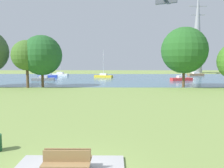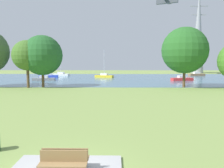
% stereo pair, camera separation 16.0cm
% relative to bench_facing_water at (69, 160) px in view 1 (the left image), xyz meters
% --- Properties ---
extents(ground_plane, '(160.00, 160.00, 0.00)m').
position_rel_bench_facing_water_xyz_m(ground_plane, '(0.00, 21.73, -0.47)').
color(ground_plane, '#7F994C').
extents(bench_facing_water, '(1.80, 0.48, 0.89)m').
position_rel_bench_facing_water_xyz_m(bench_facing_water, '(0.00, 0.00, 0.00)').
color(bench_facing_water, tan).
rests_on(bench_facing_water, concrete_pad).
extents(bench_facing_inland, '(1.80, 0.48, 0.89)m').
position_rel_bench_facing_water_xyz_m(bench_facing_inland, '(0.00, -0.54, 0.00)').
color(bench_facing_inland, tan).
rests_on(bench_facing_inland, concrete_pad).
extents(water_surface, '(140.00, 40.00, 0.02)m').
position_rel_bench_facing_water_xyz_m(water_surface, '(0.00, 49.73, -0.46)').
color(water_surface, teal).
rests_on(water_surface, ground).
extents(sailboat_brown, '(5.02, 2.61, 7.31)m').
position_rel_bench_facing_water_xyz_m(sailboat_brown, '(25.60, 60.97, -0.00)').
color(sailboat_brown, brown).
rests_on(sailboat_brown, water_surface).
extents(sailboat_white, '(5.00, 2.40, 6.73)m').
position_rel_bench_facing_water_xyz_m(sailboat_white, '(-14.07, 60.06, -0.01)').
color(sailboat_white, white).
rests_on(sailboat_white, water_surface).
extents(sailboat_gray, '(4.93, 2.00, 6.48)m').
position_rel_bench_facing_water_xyz_m(sailboat_gray, '(-13.85, 42.73, -0.01)').
color(sailboat_gray, gray).
rests_on(sailboat_gray, water_surface).
extents(sailboat_yellow, '(5.03, 2.91, 7.21)m').
position_rel_bench_facing_water_xyz_m(sailboat_yellow, '(-1.11, 52.98, -0.00)').
color(sailboat_yellow, yellow).
rests_on(sailboat_yellow, water_surface).
extents(sailboat_blue, '(4.92, 1.97, 6.38)m').
position_rel_bench_facing_water_xyz_m(sailboat_blue, '(-15.72, 53.04, -0.01)').
color(sailboat_blue, blue).
rests_on(sailboat_blue, water_surface).
extents(sailboat_red, '(5.02, 2.56, 7.65)m').
position_rel_bench_facing_water_xyz_m(sailboat_red, '(16.55, 43.54, 0.00)').
color(sailboat_red, red).
rests_on(sailboat_red, water_surface).
extents(tree_east_near, '(4.87, 4.87, 7.67)m').
position_rel_bench_facing_water_xyz_m(tree_east_near, '(-12.28, 29.18, 4.75)').
color(tree_east_near, brown).
rests_on(tree_east_near, ground).
extents(tree_east_far, '(6.54, 6.54, 8.53)m').
position_rel_bench_facing_water_xyz_m(tree_east_far, '(-10.08, 29.95, 4.79)').
color(tree_east_far, brown).
rests_on(tree_east_far, ground).
extents(tree_west_far, '(7.49, 7.49, 9.80)m').
position_rel_bench_facing_water_xyz_m(tree_west_far, '(13.11, 29.98, 5.58)').
color(tree_west_far, brown).
rests_on(tree_west_far, ground).
extents(electricity_pylon, '(6.40, 4.40, 29.47)m').
position_rel_bench_facing_water_xyz_m(electricity_pylon, '(31.21, 77.43, 14.28)').
color(electricity_pylon, gray).
rests_on(electricity_pylon, ground).
extents(light_aircraft, '(6.31, 8.14, 2.10)m').
position_rel_bench_facing_water_xyz_m(light_aircraft, '(17.16, 64.35, 21.57)').
color(light_aircraft, '#4C5156').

